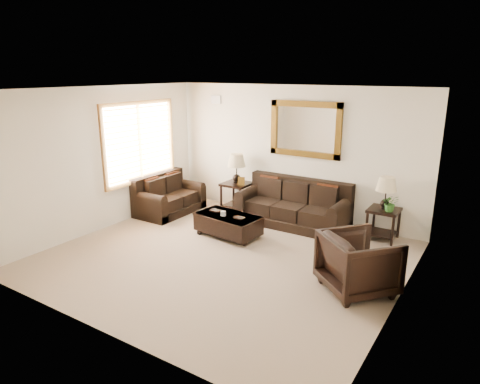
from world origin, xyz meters
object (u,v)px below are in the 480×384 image
Objects in this scene: loveseat at (168,199)px; coffee_table at (228,223)px; armchair at (359,260)px; sofa at (294,208)px; end_table_left at (237,174)px; end_table_right at (385,199)px.

coffee_table is (1.88, -0.46, -0.05)m from loveseat.
armchair reaches higher than loveseat.
coffee_table is at bearing -120.30° from sofa.
end_table_left reaches higher than loveseat.
sofa is 2.78m from armchair.
loveseat is 1.15× the size of coffee_table.
end_table_left is at bearing -179.63° from end_table_right.
armchair is at bearing -84.26° from end_table_right.
end_table_right reaches higher than coffee_table.
end_table_right is (1.72, 0.12, 0.44)m from sofa.
armchair is at bearing -8.88° from coffee_table.
sofa is 2.37× the size of armchair.
armchair is (2.67, -0.74, 0.20)m from coffee_table.
end_table_left is 1.62m from coffee_table.
sofa reaches higher than coffee_table.
end_table_left is 1.37× the size of armchair.
sofa is at bearing 66.31° from coffee_table.
loveseat is at bearing 25.78° from armchair.
end_table_left is (-1.42, 0.10, 0.50)m from sofa.
sofa is at bearing -5.30° from armchair.
end_table_right reaches higher than armchair.
end_table_left reaches higher than coffee_table.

